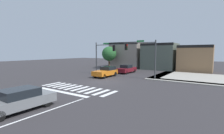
{
  "coord_description": "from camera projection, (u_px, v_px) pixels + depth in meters",
  "views": [
    {
      "loc": [
        12.52,
        -16.7,
        3.86
      ],
      "look_at": [
        1.16,
        0.54,
        1.92
      ],
      "focal_mm": 26.18,
      "sensor_mm": 36.0,
      "label": 1
    }
  ],
  "objects": [
    {
      "name": "crosswalk_near",
      "position": [
        77.0,
        88.0,
        17.36
      ],
      "size": [
        8.83,
        2.55,
        0.01
      ],
      "color": "silver",
      "rests_on": "ground_plane"
    },
    {
      "name": "storefront_row",
      "position": [
        153.0,
        56.0,
        36.55
      ],
      "size": [
        21.63,
        6.33,
        6.04
      ],
      "color": "gray",
      "rests_on": "ground_plane"
    },
    {
      "name": "traffic_signal_northwest",
      "position": [
        104.0,
        52.0,
        27.39
      ],
      "size": [
        4.69,
        0.32,
        5.44
      ],
      "color": "#383A3D",
      "rests_on": "ground_plane"
    },
    {
      "name": "traffic_signal_northeast",
      "position": [
        142.0,
        52.0,
        23.38
      ],
      "size": [
        5.06,
        0.32,
        5.49
      ],
      "rotation": [
        0.0,
        0.0,
        3.14
      ],
      "color": "#383A3D",
      "rests_on": "ground_plane"
    },
    {
      "name": "car_gray",
      "position": [
        19.0,
        100.0,
        10.66
      ],
      "size": [
        1.91,
        4.48,
        1.46
      ],
      "rotation": [
        0.0,
        0.0,
        1.57
      ],
      "color": "slate",
      "rests_on": "ground_plane"
    },
    {
      "name": "car_maroon",
      "position": [
        127.0,
        69.0,
        29.59
      ],
      "size": [
        1.77,
        4.6,
        1.52
      ],
      "rotation": [
        0.0,
        0.0,
        -1.57
      ],
      "color": "maroon",
      "rests_on": "ground_plane"
    },
    {
      "name": "bike_detector_marking",
      "position": [
        43.0,
        102.0,
        12.49
      ],
      "size": [
        1.05,
        1.05,
        0.01
      ],
      "color": "yellow",
      "rests_on": "ground_plane"
    },
    {
      "name": "car_orange",
      "position": [
        106.0,
        72.0,
        25.16
      ],
      "size": [
        1.95,
        4.27,
        1.55
      ],
      "rotation": [
        0.0,
        0.0,
        -1.57
      ],
      "color": "orange",
      "rests_on": "ground_plane"
    },
    {
      "name": "ground_plane",
      "position": [
        102.0,
        82.0,
        21.1
      ],
      "size": [
        120.0,
        120.0,
        0.0
      ],
      "primitive_type": "plane",
      "color": "#302D30"
    },
    {
      "name": "lane_markings",
      "position": [
        14.0,
        109.0,
        10.97
      ],
      "size": [
        6.8,
        18.75,
        0.01
      ],
      "color": "white",
      "rests_on": "ground_plane"
    },
    {
      "name": "roadside_tree",
      "position": [
        109.0,
        54.0,
        37.08
      ],
      "size": [
        3.29,
        3.29,
        5.05
      ],
      "color": "#4C3823",
      "rests_on": "ground_plane"
    },
    {
      "name": "curb_corner_northeast",
      "position": [
        186.0,
        77.0,
        24.27
      ],
      "size": [
        10.0,
        10.6,
        0.15
      ],
      "color": "#9E998E",
      "rests_on": "ground_plane"
    }
  ]
}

